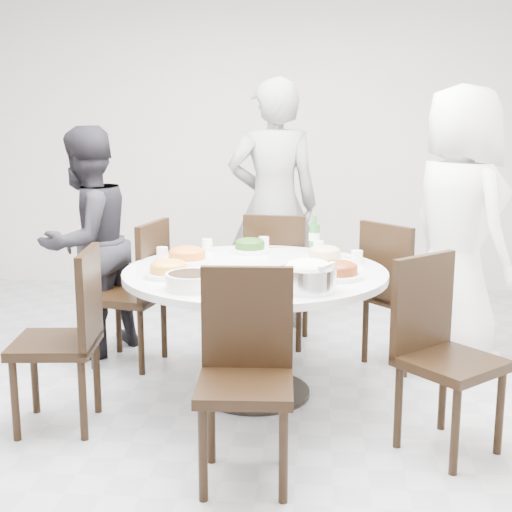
# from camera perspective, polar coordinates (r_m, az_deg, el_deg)

# --- Properties ---
(floor) EXTENTS (6.00, 6.00, 0.01)m
(floor) POSITION_cam_1_polar(r_m,az_deg,el_deg) (3.98, -3.90, -12.74)
(floor) COLOR #A3A4A8
(floor) RESTS_ON ground
(wall_back) EXTENTS (6.00, 0.01, 2.80)m
(wall_back) POSITION_cam_1_polar(r_m,az_deg,el_deg) (6.61, 0.04, 9.54)
(wall_back) COLOR beige
(wall_back) RESTS_ON ground
(dining_table) EXTENTS (1.50, 1.50, 0.75)m
(dining_table) POSITION_cam_1_polar(r_m,az_deg,el_deg) (4.14, -0.06, -6.18)
(dining_table) COLOR white
(dining_table) RESTS_ON floor
(chair_ne) EXTENTS (0.59, 0.59, 0.95)m
(chair_ne) POSITION_cam_1_polar(r_m,az_deg,el_deg) (4.71, 11.76, -2.97)
(chair_ne) COLOR black
(chair_ne) RESTS_ON floor
(chair_n) EXTENTS (0.46, 0.46, 0.95)m
(chair_n) POSITION_cam_1_polar(r_m,az_deg,el_deg) (5.03, 1.82, -1.78)
(chair_n) COLOR black
(chair_n) RESTS_ON floor
(chair_nw) EXTENTS (0.50, 0.50, 0.95)m
(chair_nw) POSITION_cam_1_polar(r_m,az_deg,el_deg) (4.70, -10.21, -2.94)
(chair_nw) COLOR black
(chair_nw) RESTS_ON floor
(chair_sw) EXTENTS (0.46, 0.46, 0.95)m
(chair_sw) POSITION_cam_1_polar(r_m,az_deg,el_deg) (3.85, -15.80, -6.47)
(chair_sw) COLOR black
(chair_sw) RESTS_ON floor
(chair_s) EXTENTS (0.44, 0.44, 0.95)m
(chair_s) POSITION_cam_1_polar(r_m,az_deg,el_deg) (3.16, -0.88, -10.02)
(chair_s) COLOR black
(chair_s) RESTS_ON floor
(chair_se) EXTENTS (0.59, 0.59, 0.95)m
(chair_se) POSITION_cam_1_polar(r_m,az_deg,el_deg) (3.57, 15.38, -7.89)
(chair_se) COLOR black
(chair_se) RESTS_ON floor
(diner_right) EXTENTS (0.92, 1.05, 1.80)m
(diner_right) POSITION_cam_1_polar(r_m,az_deg,el_deg) (4.79, 15.87, 2.30)
(diner_right) COLOR silver
(diner_right) RESTS_ON floor
(diner_middle) EXTENTS (0.74, 0.55, 1.87)m
(diner_middle) POSITION_cam_1_polar(r_m,az_deg,el_deg) (5.36, 1.41, 4.07)
(diner_middle) COLOR black
(diner_middle) RESTS_ON floor
(diner_left) EXTENTS (0.86, 0.93, 1.54)m
(diner_left) POSITION_cam_1_polar(r_m,az_deg,el_deg) (4.89, -13.40, 1.05)
(diner_left) COLOR black
(diner_left) RESTS_ON floor
(dish_greens) EXTENTS (0.24, 0.24, 0.06)m
(dish_greens) POSITION_cam_1_polar(r_m,az_deg,el_deg) (4.53, -0.51, 0.69)
(dish_greens) COLOR white
(dish_greens) RESTS_ON dining_table
(dish_pale) EXTENTS (0.25, 0.25, 0.07)m
(dish_pale) POSITION_cam_1_polar(r_m,az_deg,el_deg) (4.29, 5.50, 0.03)
(dish_pale) COLOR white
(dish_pale) RESTS_ON dining_table
(dish_orange) EXTENTS (0.28, 0.28, 0.08)m
(dish_orange) POSITION_cam_1_polar(r_m,az_deg,el_deg) (4.25, -5.53, -0.02)
(dish_orange) COLOR white
(dish_orange) RESTS_ON dining_table
(dish_redbrown) EXTENTS (0.28, 0.28, 0.07)m
(dish_redbrown) POSITION_cam_1_polar(r_m,az_deg,el_deg) (3.86, 6.54, -1.27)
(dish_redbrown) COLOR white
(dish_redbrown) RESTS_ON dining_table
(dish_tofu) EXTENTS (0.26, 0.26, 0.07)m
(dish_tofu) POSITION_cam_1_polar(r_m,az_deg,el_deg) (3.90, -6.99, -1.17)
(dish_tofu) COLOR white
(dish_tofu) RESTS_ON dining_table
(rice_bowl) EXTENTS (0.28, 0.28, 0.12)m
(rice_bowl) POSITION_cam_1_polar(r_m,az_deg,el_deg) (3.58, 4.21, -1.85)
(rice_bowl) COLOR silver
(rice_bowl) RESTS_ON dining_table
(soup_bowl) EXTENTS (0.26, 0.26, 0.08)m
(soup_bowl) POSITION_cam_1_polar(r_m,az_deg,el_deg) (3.62, -5.19, -2.01)
(soup_bowl) COLOR white
(soup_bowl) RESTS_ON dining_table
(beverage_bottle) EXTENTS (0.07, 0.07, 0.24)m
(beverage_bottle) POSITION_cam_1_polar(r_m,az_deg,el_deg) (4.54, 4.68, 1.77)
(beverage_bottle) COLOR #2B6D2F
(beverage_bottle) RESTS_ON dining_table
(tea_cups) EXTENTS (0.07, 0.07, 0.08)m
(tea_cups) POSITION_cam_1_polar(r_m,az_deg,el_deg) (4.62, 0.18, 1.01)
(tea_cups) COLOR white
(tea_cups) RESTS_ON dining_table
(chopsticks) EXTENTS (0.24, 0.04, 0.01)m
(chopsticks) POSITION_cam_1_polar(r_m,az_deg,el_deg) (4.70, 0.38, 0.78)
(chopsticks) COLOR tan
(chopsticks) RESTS_ON dining_table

